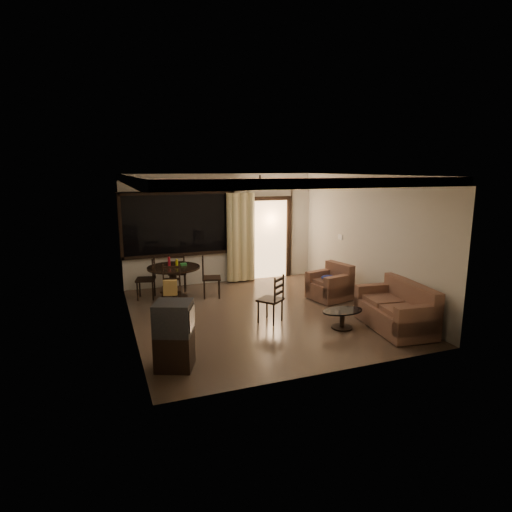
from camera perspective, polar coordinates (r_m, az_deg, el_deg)
name	(u,v)px	position (r m, az deg, el deg)	size (l,w,h in m)	color
ground	(260,314)	(8.84, 0.51, -7.73)	(5.50, 5.50, 0.00)	#7F6651
room_shell	(256,215)	(10.27, 0.07, 5.47)	(5.50, 6.70, 5.50)	beige
dining_table	(174,273)	(9.90, -10.89, -2.29)	(1.18, 1.18, 0.96)	black
dining_chair_west	(147,286)	(10.09, -14.38, -3.96)	(0.51, 0.51, 0.95)	black
dining_chair_east	(211,285)	(9.95, -6.01, -3.87)	(0.51, 0.51, 0.95)	black
dining_chair_south	(172,296)	(9.15, -11.20, -5.27)	(0.51, 0.55, 0.95)	black
dining_chair_north	(178,279)	(10.56, -10.37, -3.10)	(0.51, 0.51, 0.95)	black
tv_cabinet	(174,335)	(6.52, -10.84, -10.34)	(0.68, 0.65, 1.02)	black
sofa	(398,311)	(8.38, 18.36, -6.97)	(1.03, 1.68, 0.85)	#4E2F24
armchair	(331,285)	(9.87, 9.97, -3.85)	(0.94, 0.94, 0.79)	#4E2F24
coffee_table	(342,316)	(8.18, 11.44, -7.87)	(0.80, 0.48, 0.35)	black
side_chair	(271,308)	(8.32, 1.99, -6.95)	(0.58, 0.58, 0.94)	black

